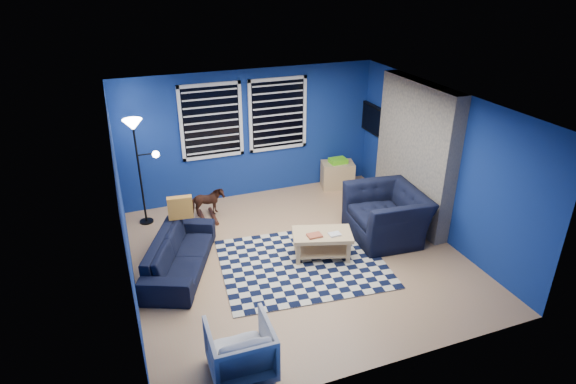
% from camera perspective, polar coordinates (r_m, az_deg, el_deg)
% --- Properties ---
extents(floor, '(5.00, 5.00, 0.00)m').
position_cam_1_polar(floor, '(7.76, 1.16, -7.61)').
color(floor, tan).
rests_on(floor, ground).
extents(ceiling, '(5.00, 5.00, 0.00)m').
position_cam_1_polar(ceiling, '(6.73, 1.35, 10.50)').
color(ceiling, white).
rests_on(ceiling, wall_back).
extents(wall_back, '(5.00, 0.00, 5.00)m').
position_cam_1_polar(wall_back, '(9.36, -4.45, 6.82)').
color(wall_back, navy).
rests_on(wall_back, floor).
extents(wall_left, '(0.00, 5.00, 5.00)m').
position_cam_1_polar(wall_left, '(6.73, -18.95, -2.39)').
color(wall_left, navy).
rests_on(wall_left, floor).
extents(wall_right, '(0.00, 5.00, 5.00)m').
position_cam_1_polar(wall_right, '(8.34, 17.45, 3.29)').
color(wall_right, navy).
rests_on(wall_right, floor).
extents(fireplace, '(0.65, 2.00, 2.50)m').
position_cam_1_polar(fireplace, '(8.65, 14.70, 4.05)').
color(fireplace, gray).
rests_on(fireplace, floor).
extents(window_left, '(1.17, 0.06, 1.42)m').
position_cam_1_polar(window_left, '(9.05, -9.06, 8.25)').
color(window_left, black).
rests_on(window_left, wall_back).
extents(window_right, '(1.17, 0.06, 1.42)m').
position_cam_1_polar(window_right, '(9.38, -1.19, 9.17)').
color(window_right, black).
rests_on(window_right, wall_back).
extents(tv, '(0.07, 1.00, 0.58)m').
position_cam_1_polar(tv, '(9.81, 10.35, 8.30)').
color(tv, black).
rests_on(tv, wall_right).
extents(rug, '(2.68, 2.24, 0.02)m').
position_cam_1_polar(rug, '(7.59, 1.73, -8.42)').
color(rug, black).
rests_on(rug, floor).
extents(sofa, '(2.02, 1.42, 0.55)m').
position_cam_1_polar(sofa, '(7.49, -12.70, -7.18)').
color(sofa, black).
rests_on(sofa, floor).
extents(armchair_big, '(1.37, 1.22, 0.83)m').
position_cam_1_polar(armchair_big, '(8.26, 11.60, -2.62)').
color(armchair_big, black).
rests_on(armchair_big, floor).
extents(armchair_bent, '(0.72, 0.74, 0.66)m').
position_cam_1_polar(armchair_bent, '(5.69, -5.65, -18.08)').
color(armchair_bent, gray).
rests_on(armchair_bent, floor).
extents(rocking_horse, '(0.30, 0.63, 0.52)m').
position_cam_1_polar(rocking_horse, '(8.79, -9.59, -1.25)').
color(rocking_horse, '#472816').
rests_on(rocking_horse, floor).
extents(coffee_table, '(1.04, 0.78, 0.46)m').
position_cam_1_polar(coffee_table, '(7.59, 4.05, -5.66)').
color(coffee_table, '#D9B47A').
rests_on(coffee_table, rug).
extents(cabinet, '(0.73, 0.58, 0.63)m').
position_cam_1_polar(cabinet, '(10.01, 5.88, 2.09)').
color(cabinet, '#D9B47A').
rests_on(cabinet, floor).
extents(floor_lamp, '(0.52, 0.32, 1.92)m').
position_cam_1_polar(floor_lamp, '(8.46, -17.55, 5.96)').
color(floor_lamp, black).
rests_on(floor_lamp, floor).
extents(throw_pillow, '(0.40, 0.16, 0.37)m').
position_cam_1_polar(throw_pillow, '(7.81, -12.66, -1.81)').
color(throw_pillow, orange).
rests_on(throw_pillow, sofa).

